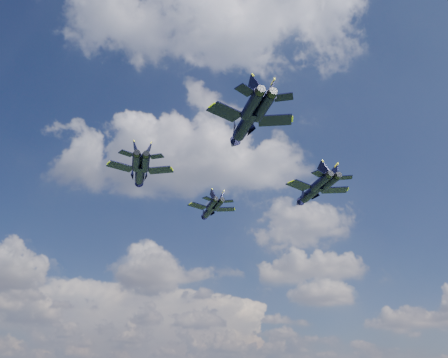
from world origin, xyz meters
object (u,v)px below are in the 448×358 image
(jet_left, at_px, (140,174))
(jet_slot, at_px, (245,125))
(jet_right, at_px, (311,193))
(jet_lead, at_px, (209,211))

(jet_left, relative_size, jet_slot, 0.86)
(jet_left, bearing_deg, jet_slot, -45.76)
(jet_left, bearing_deg, jet_right, 3.32)
(jet_slot, bearing_deg, jet_lead, 84.97)
(jet_right, bearing_deg, jet_lead, 132.95)
(jet_lead, distance_m, jet_slot, 34.21)
(jet_lead, distance_m, jet_right, 24.19)
(jet_left, height_order, jet_right, jet_right)
(jet_lead, height_order, jet_right, jet_lead)
(jet_right, height_order, jet_slot, jet_slot)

